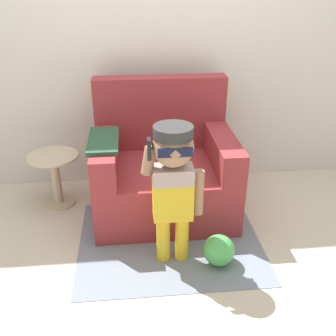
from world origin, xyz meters
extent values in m
plane|color=beige|center=(0.00, 0.00, 0.00)|extent=(10.00, 10.00, 0.00)
cube|color=silver|center=(0.00, 0.60, 1.30)|extent=(10.00, 0.05, 2.60)
cube|color=maroon|center=(0.01, -0.02, 0.22)|extent=(1.11, 0.91, 0.44)
cube|color=maroon|center=(0.01, 0.35, 0.74)|extent=(1.11, 0.17, 0.62)
cube|color=maroon|center=(-0.45, -0.11, 0.56)|extent=(0.18, 0.74, 0.24)
cube|color=maroon|center=(0.47, -0.11, 0.56)|extent=(0.18, 0.74, 0.24)
cube|color=#284C38|center=(-0.45, -0.11, 0.69)|extent=(0.22, 0.50, 0.03)
cylinder|color=gold|center=(-0.06, -0.66, 0.18)|extent=(0.09, 0.09, 0.35)
cylinder|color=gold|center=(0.07, -0.66, 0.18)|extent=(0.09, 0.09, 0.35)
cube|color=gold|center=(0.01, -0.66, 0.48)|extent=(0.26, 0.15, 0.26)
cube|color=#B29993|center=(0.01, -0.66, 0.67)|extent=(0.26, 0.15, 0.11)
sphere|color=#997051|center=(0.01, -0.66, 0.86)|extent=(0.26, 0.26, 0.26)
cylinder|color=#2D2D2D|center=(0.01, -0.66, 0.96)|extent=(0.25, 0.25, 0.07)
cube|color=#2D2D2D|center=(0.01, -0.54, 0.94)|extent=(0.15, 0.12, 0.01)
cube|color=#0F1433|center=(0.01, -0.78, 0.88)|extent=(0.21, 0.01, 0.06)
cylinder|color=#997051|center=(0.18, -0.66, 0.53)|extent=(0.07, 0.07, 0.32)
cylinder|color=#997051|center=(-0.14, -0.66, 0.78)|extent=(0.10, 0.07, 0.19)
cube|color=black|center=(-0.14, -0.68, 0.86)|extent=(0.02, 0.07, 0.13)
cylinder|color=beige|center=(-0.90, 0.17, 0.01)|extent=(0.27, 0.27, 0.02)
cylinder|color=beige|center=(-0.90, 0.17, 0.22)|extent=(0.08, 0.08, 0.45)
cylinder|color=beige|center=(-0.90, 0.17, 0.45)|extent=(0.42, 0.42, 0.02)
cube|color=gray|center=(0.01, -0.46, 0.00)|extent=(1.35, 1.14, 0.01)
sphere|color=#4CB256|center=(0.32, -0.74, 0.11)|extent=(0.22, 0.22, 0.22)
camera|label=1|loc=(-0.24, -2.86, 1.83)|focal=42.00mm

